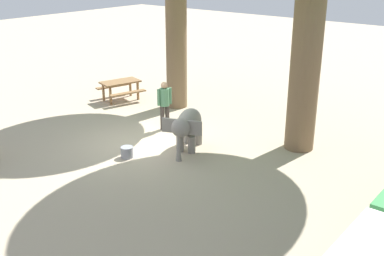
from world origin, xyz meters
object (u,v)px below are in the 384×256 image
(elephant, at_px, (188,125))
(feed_bucket, at_px, (127,152))
(person_handler, at_px, (165,102))
(picnic_table_near, at_px, (120,86))

(elephant, distance_m, feed_bucket, 1.93)
(person_handler, relative_size, picnic_table_near, 0.88)
(elephant, distance_m, person_handler, 1.95)
(person_handler, bearing_deg, feed_bucket, -49.82)
(picnic_table_near, bearing_deg, feed_bucket, -115.13)
(person_handler, distance_m, feed_bucket, 2.65)
(elephant, height_order, feed_bucket, elephant)
(picnic_table_near, height_order, feed_bucket, picnic_table_near)
(feed_bucket, bearing_deg, person_handler, -163.41)
(elephant, bearing_deg, person_handler, -139.04)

